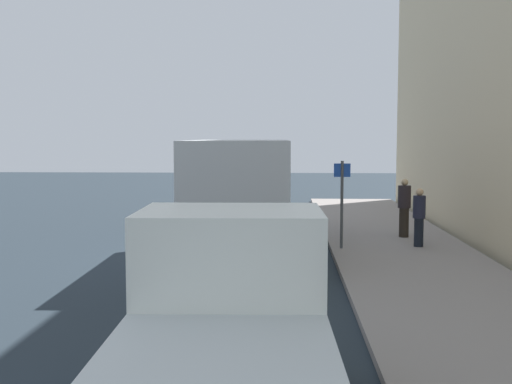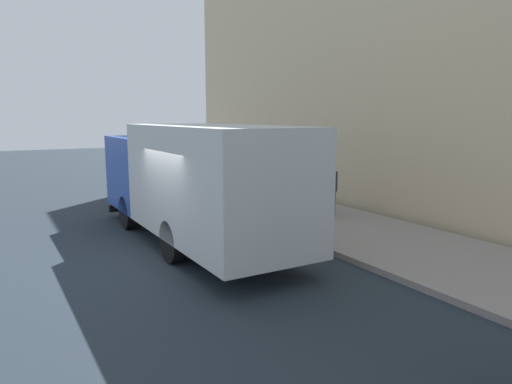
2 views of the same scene
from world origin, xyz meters
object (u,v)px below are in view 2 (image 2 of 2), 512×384
at_px(large_utility_truck, 193,179).
at_px(pedestrian_standing, 332,189).
at_px(street_sign_post, 281,178).
at_px(pedestrian_walking, 299,181).

bearing_deg(large_utility_truck, pedestrian_standing, 3.55).
height_order(pedestrian_standing, street_sign_post, street_sign_post).
height_order(large_utility_truck, pedestrian_standing, large_utility_truck).
height_order(pedestrian_walking, pedestrian_standing, pedestrian_walking).
distance_m(large_utility_truck, street_sign_post, 2.66).
relative_size(pedestrian_standing, street_sign_post, 0.68).
relative_size(large_utility_truck, street_sign_post, 3.64).
distance_m(pedestrian_standing, street_sign_post, 2.24).
bearing_deg(large_utility_truck, pedestrian_walking, 22.66).
xyz_separation_m(large_utility_truck, pedestrian_walking, (4.70, 2.04, -0.62)).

